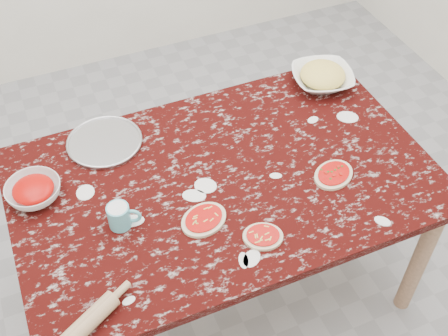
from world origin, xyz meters
The scene contains 10 objects.
ground centered at (0.00, 0.00, 0.00)m, with size 4.00×4.00×0.00m, color gray.
worktable centered at (0.00, 0.00, 0.67)m, with size 1.60×1.00×0.75m.
pizza_tray centered at (-0.37, 0.36, 0.76)m, with size 0.30×0.30×0.01m, color #B2B2B7.
sauce_bowl centered at (-0.68, 0.18, 0.78)m, with size 0.20×0.20×0.06m, color white.
cheese_bowl centered at (0.63, 0.36, 0.78)m, with size 0.27×0.27×0.07m, color white.
flour_mug centered at (-0.42, -0.07, 0.80)m, with size 0.12×0.08×0.09m.
pizza_left centered at (-0.15, -0.17, 0.76)m, with size 0.21×0.19×0.02m.
pizza_mid centered at (0.01, -0.32, 0.76)m, with size 0.17×0.16×0.02m.
pizza_right centered at (0.39, -0.16, 0.76)m, with size 0.21×0.19×0.02m.
rolling_pin centered at (-0.66, -0.43, 0.78)m, with size 0.06×0.06×0.29m, color tan.
Camera 1 is at (-0.58, -1.35, 2.34)m, focal length 45.31 mm.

